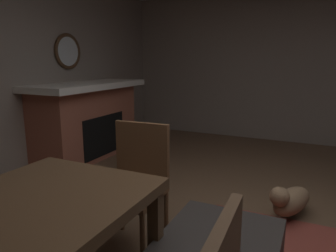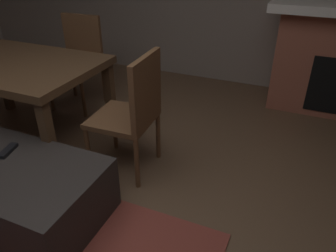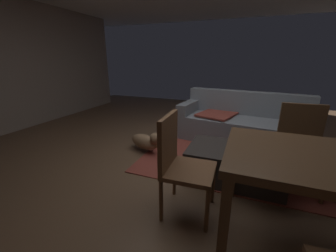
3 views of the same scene
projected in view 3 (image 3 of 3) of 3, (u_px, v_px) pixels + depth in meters
The scene contains 9 objects.
floor at pixel (194, 166), 2.82m from camera, with size 9.01×9.01×0.00m, color brown.
area_rug at pixel (236, 156), 3.09m from camera, with size 2.60×2.00×0.01m, color brown.
couch at pixel (242, 124), 3.62m from camera, with size 2.21×1.11×0.84m.
ottoman_coffee_table at pixel (234, 164), 2.46m from camera, with size 1.08×0.67×0.39m, color #2D2826.
tv_remote at pixel (249, 154), 2.24m from camera, with size 0.05×0.16×0.02m, color black.
dining_table at pixel (330, 169), 1.44m from camera, with size 1.41×0.91×0.74m.
dining_chair_north at pixel (300, 143), 2.23m from camera, with size 0.46×0.46×0.93m.
dining_chair_west at pixel (180, 160), 1.85m from camera, with size 0.46×0.46×0.93m.
small_dog at pixel (146, 141), 3.19m from camera, with size 0.60×0.40×0.31m.
Camera 3 is at (0.58, -2.47, 1.38)m, focal length 22.10 mm.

